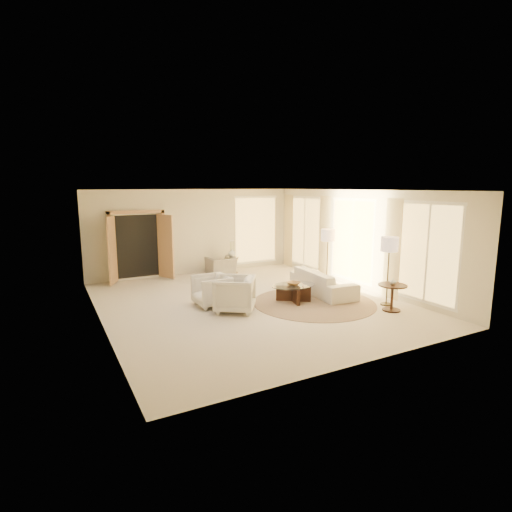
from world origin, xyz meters
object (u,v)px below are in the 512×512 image
armchair_left (212,289)px  floor_lamp_near (328,238)px  coffee_table (294,291)px  floor_lamp_far (389,247)px  armchair_right (235,292)px  side_vase (232,253)px  accent_chair (221,263)px  side_table (232,263)px  sofa (322,282)px  bowl (294,283)px  end_vase (393,282)px  end_table (392,293)px

armchair_left → floor_lamp_near: bearing=94.9°
coffee_table → floor_lamp_far: bearing=-35.4°
armchair_right → coffee_table: (1.65, 0.01, -0.18)m
floor_lamp_far → floor_lamp_near: bearing=90.0°
armchair_left → side_vase: bearing=146.9°
coffee_table → accent_chair: bearing=95.4°
armchair_left → side_table: bearing=146.9°
sofa → bowl: size_ratio=6.78×
coffee_table → floor_lamp_near: bearing=29.0°
bowl → armchair_right: bearing=-179.7°
accent_chair → coffee_table: size_ratio=0.60×
armchair_right → bowl: 1.65m
armchair_right → side_vase: (1.71, 3.85, 0.24)m
armchair_left → side_table: armchair_left is taller
accent_chair → bowl: size_ratio=2.72×
side_table → end_vase: size_ratio=3.61×
armchair_left → side_vase: armchair_left is taller
sofa → armchair_right: armchair_right is taller
floor_lamp_far → accent_chair: bearing=113.4°
sofa → armchair_left: size_ratio=2.65×
armchair_right → floor_lamp_near: 3.79m
floor_lamp_near → floor_lamp_far: (0.00, -2.36, 0.03)m
side_vase → armchair_right: bearing=-114.0°
floor_lamp_far → end_vase: bearing=-121.6°
end_table → floor_lamp_near: (0.25, 2.76, 0.98)m
floor_lamp_near → end_vase: size_ratio=10.67×
side_table → armchair_left: bearing=-122.4°
coffee_table → bowl: bearing=-90.0°
floor_lamp_near → coffee_table: bearing=-151.0°
floor_lamp_near → sofa: bearing=-134.5°
armchair_right → side_table: armchair_right is taller
floor_lamp_near → floor_lamp_far: floor_lamp_far is taller
armchair_left → end_vase: bearing=55.6°
sofa → coffee_table: bearing=109.3°
sofa → floor_lamp_near: size_ratio=1.33×
armchair_left → bowl: armchair_left is taller
accent_chair → coffee_table: bearing=92.7°
accent_chair → end_table: 5.87m
bowl → side_vase: (0.06, 3.84, 0.22)m
coffee_table → end_vase: end_vase is taller
side_vase → end_table: bearing=-74.3°
armchair_left → end_vase: armchair_left is taller
armchair_left → coffee_table: armchair_left is taller
accent_chair → side_vase: bearing=-177.8°
end_table → side_vase: size_ratio=2.46×
end_table → side_vase: side_vase is taller
side_table → side_vase: 0.35m
sofa → armchair_right: 2.81m
end_vase → side_vase: bearing=105.7°
coffee_table → armchair_right: bearing=-179.7°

